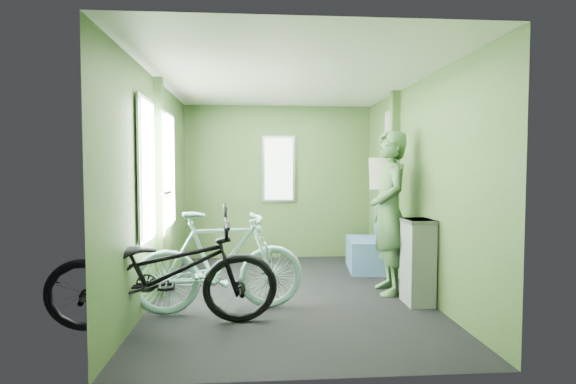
# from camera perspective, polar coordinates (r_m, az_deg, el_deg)

# --- Properties ---
(room) EXTENTS (4.00, 4.02, 2.31)m
(room) POSITION_cam_1_polar(r_m,az_deg,el_deg) (4.85, -0.38, 3.93)
(room) COLOR black
(room) RESTS_ON ground
(bicycle_black) EXTENTS (1.99, 1.06, 1.12)m
(bicycle_black) POSITION_cam_1_polar(r_m,az_deg,el_deg) (4.08, -15.29, -16.52)
(bicycle_black) COLOR black
(bicycle_black) RESTS_ON ground
(bicycle_mint) EXTENTS (1.67, 0.77, 1.00)m
(bicycle_mint) POSITION_cam_1_polar(r_m,az_deg,el_deg) (4.43, -8.58, -14.89)
(bicycle_mint) COLOR #A2E5E0
(bicycle_mint) RESTS_ON ground
(passenger) EXTENTS (0.44, 0.68, 1.77)m
(passenger) POSITION_cam_1_polar(r_m,az_deg,el_deg) (4.99, 12.72, -2.51)
(passenger) COLOR #385A31
(passenger) RESTS_ON ground
(waste_box) EXTENTS (0.25, 0.35, 0.85)m
(waste_box) POSITION_cam_1_polar(r_m,az_deg,el_deg) (4.72, 16.16, -8.49)
(waste_box) COLOR gray
(waste_box) RESTS_ON ground
(bench_seat) EXTENTS (0.55, 0.88, 0.88)m
(bench_seat) POSITION_cam_1_polar(r_m,az_deg,el_deg) (6.16, 10.07, -7.33)
(bench_seat) COLOR navy
(bench_seat) RESTS_ON ground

